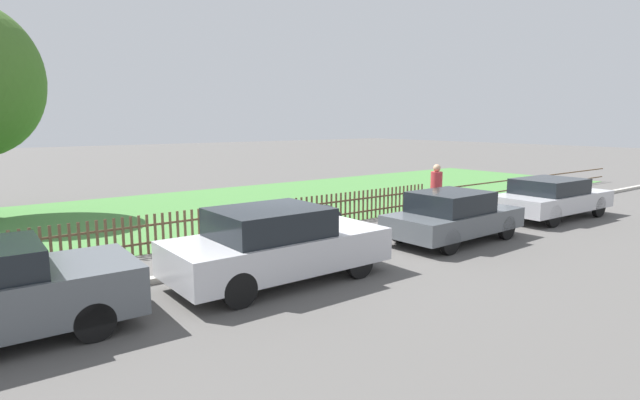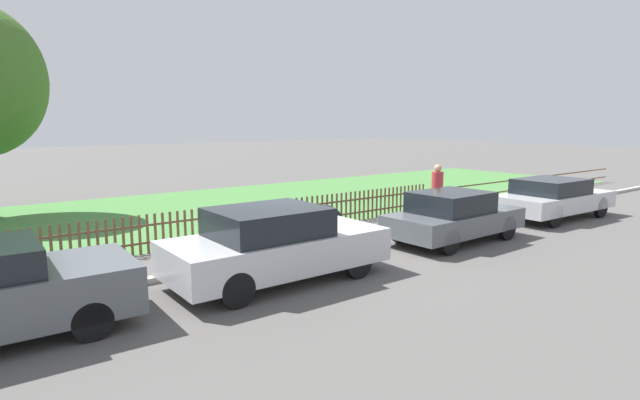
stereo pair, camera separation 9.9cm
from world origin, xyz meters
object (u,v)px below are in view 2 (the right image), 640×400
object	(u,v)px
parked_car_black_saloon	(275,244)
parked_car_navy_estate	(453,216)
parked_car_red_compact	(553,198)
covered_motorcycle	(313,220)
pedestrian_near_fence	(437,189)

from	to	relation	value
parked_car_black_saloon	parked_car_navy_estate	size ratio (longest dim) A/B	1.09
parked_car_black_saloon	parked_car_red_compact	xyz separation A→B (m)	(10.50, 0.06, -0.06)
parked_car_navy_estate	parked_car_black_saloon	bearing A→B (deg)	178.30
parked_car_black_saloon	covered_motorcycle	distance (m)	3.11
parked_car_navy_estate	parked_car_red_compact	distance (m)	5.11
covered_motorcycle	pedestrian_near_fence	distance (m)	4.86
pedestrian_near_fence	parked_car_red_compact	bearing A→B (deg)	87.23
parked_car_navy_estate	parked_car_red_compact	world-z (taller)	parked_car_navy_estate
covered_motorcycle	parked_car_black_saloon	bearing A→B (deg)	-137.42
parked_car_black_saloon	covered_motorcycle	world-z (taller)	parked_car_black_saloon
parked_car_black_saloon	pedestrian_near_fence	bearing A→B (deg)	15.83
parked_car_black_saloon	parked_car_navy_estate	distance (m)	5.40
parked_car_black_saloon	parked_car_navy_estate	xyz separation A→B (m)	(5.40, -0.02, -0.07)
parked_car_red_compact	covered_motorcycle	world-z (taller)	parked_car_red_compact
parked_car_red_compact	covered_motorcycle	size ratio (longest dim) A/B	2.20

